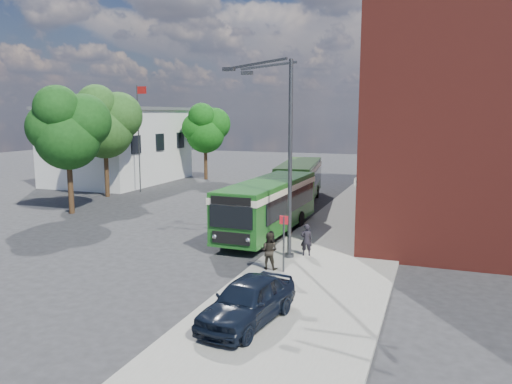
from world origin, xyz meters
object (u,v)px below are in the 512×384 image
at_px(bus_front, 269,202).
at_px(bus_rear, 299,178).
at_px(street_lamp, 282,156).
at_px(parked_car, 248,301).

bearing_deg(bus_front, bus_rear, 96.18).
height_order(bus_front, bus_rear, same).
height_order(street_lamp, parked_car, street_lamp).
distance_m(street_lamp, bus_front, 5.66).
height_order(bus_rear, parked_car, bus_rear).
bearing_deg(bus_rear, street_lamp, -77.75).
relative_size(bus_front, parked_car, 2.40).
distance_m(street_lamp, parked_car, 8.52).
bearing_deg(bus_rear, parked_car, -78.77).
xyz_separation_m(bus_rear, parked_car, (4.48, -22.57, -0.96)).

